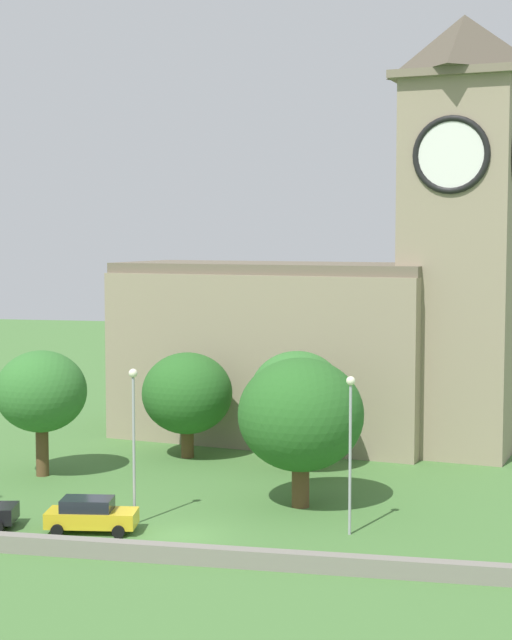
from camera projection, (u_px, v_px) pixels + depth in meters
ground_plane at (245, 467)px, 63.48m from camera, size 200.00×200.00×0.00m
church at (338, 312)px, 70.28m from camera, size 29.21×14.06×28.49m
quay_barrier at (155, 552)px, 45.14m from camera, size 48.49×0.70×0.80m
car_yellow at (91, 515)px, 49.53m from camera, size 4.55×2.52×1.67m
streetlamp_central at (134, 422)px, 50.54m from camera, size 0.44×0.44×7.82m
streetlamp_east_mid at (350, 431)px, 48.75m from camera, size 0.44×0.44×7.69m
tree_churchyard at (301, 415)px, 53.77m from camera, size 6.67×6.67×7.96m
tree_riverside_west at (187, 393)px, 65.81m from camera, size 5.85×5.85×6.84m
tree_by_tower at (41, 392)px, 60.75m from camera, size 5.42×5.42×7.55m
tree_riverside_east at (297, 394)px, 62.12m from camera, size 5.78×5.78×7.36m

